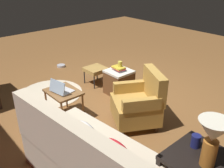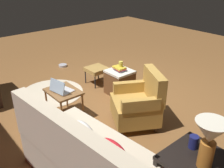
# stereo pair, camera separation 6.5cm
# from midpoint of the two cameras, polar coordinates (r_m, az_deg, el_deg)

# --- Properties ---
(ground) EXTENTS (12.00, 12.00, 0.00)m
(ground) POSITION_cam_midpoint_polar(r_m,az_deg,el_deg) (4.59, 1.48, -4.10)
(ground) COLOR brown
(couch) EXTENTS (1.97, 1.02, 1.00)m
(couch) POSITION_cam_midpoint_polar(r_m,az_deg,el_deg) (2.84, -3.56, -17.73)
(couch) COLOR beige
(couch) RESTS_ON ground
(armchair) EXTENTS (0.91, 0.92, 0.87)m
(armchair) POSITION_cam_midpoint_polar(r_m,az_deg,el_deg) (3.84, 6.62, -4.44)
(armchair) COLOR #B78C3F
(armchair) RESTS_ON ground
(table_lamp) EXTENTS (0.30, 0.30, 0.50)m
(table_lamp) POSITION_cam_midpoint_polar(r_m,az_deg,el_deg) (2.44, 22.19, -11.23)
(table_lamp) COLOR #B26B26
(table_lamp) RESTS_ON side_table
(small_vase) EXTENTS (0.10, 0.10, 0.14)m
(small_vase) POSITION_cam_midpoint_polar(r_m,az_deg,el_deg) (2.78, 18.83, -12.46)
(small_vase) COLOR navy
(small_vase) RESTS_ON side_table
(laptop_desk) EXTENTS (0.56, 0.44, 0.48)m
(laptop_desk) POSITION_cam_midpoint_polar(r_m,az_deg,el_deg) (4.03, -10.61, -2.24)
(laptop_desk) COLOR olive
(laptop_desk) RESTS_ON ground
(laptop) EXTENTS (0.36, 0.31, 0.21)m
(laptop) POSITION_cam_midpoint_polar(r_m,az_deg,el_deg) (3.96, -11.18, -1.10)
(laptop) COLOR silver
(laptop) RESTS_ON laptop_desk
(wicker_hamper) EXTENTS (0.45, 0.45, 0.48)m
(wicker_hamper) POSITION_cam_midpoint_polar(r_m,az_deg,el_deg) (4.79, 2.15, 0.44)
(wicker_hamper) COLOR brown
(wicker_hamper) RESTS_ON ground
(book_stack_hamper) EXTENTS (0.27, 0.19, 0.08)m
(book_stack_hamper) POSITION_cam_midpoint_polar(r_m,az_deg,el_deg) (4.68, 2.16, 3.54)
(book_stack_hamper) COLOR #595960
(book_stack_hamper) RESTS_ON wicker_hamper
(yellow_mug) EXTENTS (0.08, 0.08, 0.10)m
(yellow_mug) POSITION_cam_midpoint_polar(r_m,az_deg,el_deg) (4.66, 2.42, 4.61)
(yellow_mug) COLOR #E5D14C
(yellow_mug) RESTS_ON book_stack_hamper
(tv_remote) EXTENTS (0.10, 0.17, 0.02)m
(tv_remote) POSITION_cam_midpoint_polar(r_m,az_deg,el_deg) (4.80, 2.10, 3.80)
(tv_remote) COLOR #262628
(tv_remote) RESTS_ON wicker_hamper
(ottoman) EXTENTS (0.40, 0.40, 0.36)m
(ottoman) POSITION_cam_midpoint_polar(r_m,az_deg,el_deg) (5.18, -3.21, 3.29)
(ottoman) COLOR #AD8442
(ottoman) RESTS_ON ground
(circular_rug) EXTENTS (1.22, 1.22, 0.01)m
(circular_rug) POSITION_cam_midpoint_polar(r_m,az_deg,el_deg) (5.04, -13.26, -1.90)
(circular_rug) COLOR beige
(circular_rug) RESTS_ON ground
(pet_bowl_steel) EXTENTS (0.20, 0.20, 0.05)m
(pet_bowl_steel) POSITION_cam_midpoint_polar(r_m,az_deg,el_deg) (6.30, -10.92, 4.19)
(pet_bowl_steel) COLOR silver
(pet_bowl_steel) RESTS_ON ground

